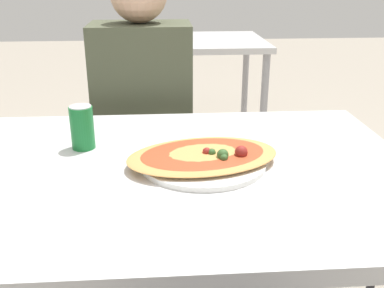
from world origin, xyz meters
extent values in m
cube|color=silver|center=(0.00, 0.00, 0.71)|extent=(1.24, 0.89, 0.04)
cylinder|color=#99999E|center=(-0.56, 0.39, 0.35)|extent=(0.05, 0.05, 0.69)
cylinder|color=#99999E|center=(0.56, 0.39, 0.35)|extent=(0.05, 0.05, 0.69)
cube|color=black|center=(-0.12, 0.71, 0.45)|extent=(0.40, 0.40, 0.04)
cube|color=black|center=(-0.12, 0.89, 0.69)|extent=(0.38, 0.03, 0.44)
cylinder|color=#38383D|center=(0.05, 0.54, 0.21)|extent=(0.03, 0.03, 0.43)
cylinder|color=#38383D|center=(-0.29, 0.54, 0.21)|extent=(0.03, 0.03, 0.43)
cylinder|color=#38383D|center=(0.05, 0.88, 0.21)|extent=(0.03, 0.03, 0.43)
cylinder|color=#38383D|center=(-0.29, 0.88, 0.21)|extent=(0.03, 0.03, 0.43)
cylinder|color=#38383D|center=(0.71, 0.23, 0.21)|extent=(0.03, 0.03, 0.43)
cylinder|color=#2D2D38|center=(-0.03, 0.58, 0.23)|extent=(0.10, 0.10, 0.47)
cylinder|color=#2D2D38|center=(-0.21, 0.58, 0.23)|extent=(0.10, 0.10, 0.47)
cube|color=#474C38|center=(-0.12, 0.68, 0.74)|extent=(0.38, 0.25, 0.55)
cylinder|color=white|center=(0.06, 0.01, 0.74)|extent=(0.33, 0.33, 0.01)
ellipsoid|color=tan|center=(0.06, 0.01, 0.76)|extent=(0.45, 0.33, 0.02)
ellipsoid|color=#B24223|center=(0.06, 0.01, 0.76)|extent=(0.37, 0.27, 0.01)
sphere|color=#335928|center=(0.11, -0.02, 0.77)|extent=(0.03, 0.03, 0.03)
sphere|color=#335928|center=(0.08, 0.00, 0.77)|extent=(0.02, 0.02, 0.02)
sphere|color=maroon|center=(0.07, 0.01, 0.77)|extent=(0.02, 0.02, 0.02)
sphere|color=maroon|center=(0.16, -0.01, 0.77)|extent=(0.03, 0.03, 0.03)
sphere|color=#335928|center=(0.11, -0.04, 0.77)|extent=(0.02, 0.02, 0.02)
sphere|color=beige|center=(0.11, -0.02, 0.77)|extent=(0.03, 0.03, 0.03)
cylinder|color=#197233|center=(-0.27, 0.15, 0.80)|extent=(0.07, 0.07, 0.12)
cylinder|color=silver|center=(-0.27, 0.15, 0.86)|extent=(0.06, 0.06, 0.00)
cube|color=silver|center=(0.14, 2.16, 0.71)|extent=(1.10, 0.80, 0.04)
ellipsoid|color=#724C6B|center=(-0.08, 2.16, 0.79)|extent=(0.32, 0.24, 0.12)
cylinder|color=#99999E|center=(-0.36, 1.81, 0.35)|extent=(0.05, 0.05, 0.69)
cylinder|color=#99999E|center=(0.64, 1.81, 0.35)|extent=(0.05, 0.05, 0.69)
cylinder|color=#99999E|center=(-0.36, 2.51, 0.35)|extent=(0.05, 0.05, 0.69)
cylinder|color=#99999E|center=(0.64, 2.51, 0.35)|extent=(0.05, 0.05, 0.69)
camera|label=1|loc=(-0.05, -1.07, 1.22)|focal=42.00mm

